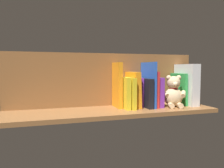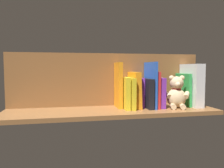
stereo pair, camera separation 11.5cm
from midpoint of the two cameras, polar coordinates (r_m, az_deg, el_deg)
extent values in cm
cube|color=brown|center=(116.85, -2.84, -7.23)|extent=(112.74, 29.79, 2.20)
cube|color=brown|center=(127.02, -4.27, 1.15)|extent=(112.74, 1.50, 30.67)
cube|color=silver|center=(136.59, 16.75, -0.11)|extent=(5.31, 18.66, 24.43)
cube|color=green|center=(135.99, 14.90, -1.27)|extent=(2.34, 15.51, 18.91)
ellipsoid|color=#D1B284|center=(127.65, 13.41, -3.38)|extent=(12.68, 11.96, 10.94)
sphere|color=#D1B284|center=(126.84, 13.47, 0.33)|extent=(7.52, 7.52, 7.52)
sphere|color=#D1B284|center=(127.37, 14.73, 1.60)|extent=(2.91, 2.91, 2.91)
sphere|color=#D1B284|center=(126.07, 12.25, 1.61)|extent=(2.91, 2.91, 2.91)
sphere|color=beige|center=(123.78, 13.81, -0.03)|extent=(2.91, 2.91, 2.91)
cylinder|color=#D1B284|center=(127.40, 15.84, -2.57)|extent=(5.29, 5.83, 4.05)
cylinder|color=#D1B284|center=(125.00, 11.25, -2.62)|extent=(2.82, 5.49, 4.05)
cylinder|color=#D1B284|center=(124.38, 14.98, -5.48)|extent=(3.99, 4.78, 2.91)
cylinder|color=#D1B284|center=(123.22, 12.75, -5.53)|extent=(3.99, 4.78, 2.91)
torus|color=red|center=(127.07, 13.45, -1.01)|extent=(6.25, 6.25, 0.85)
cube|color=purple|center=(127.62, 8.76, -2.01)|extent=(2.89, 16.75, 16.73)
cube|color=red|center=(125.93, 7.70, -1.30)|extent=(1.54, 17.50, 20.13)
cube|color=blue|center=(124.62, 6.97, -0.13)|extent=(1.23, 18.13, 25.44)
cube|color=black|center=(123.92, 5.90, -2.27)|extent=(2.72, 18.40, 16.27)
cube|color=purple|center=(125.31, 4.12, -2.12)|extent=(2.29, 12.86, 16.60)
cube|color=orange|center=(122.51, 2.96, -1.48)|extent=(3.96, 16.02, 19.98)
cube|color=yellow|center=(120.53, 1.66, -2.29)|extent=(2.30, 18.27, 16.89)
cube|color=yellow|center=(120.00, 0.29, -2.27)|extent=(2.39, 17.47, 17.05)
cube|color=orange|center=(121.11, -1.34, -0.27)|extent=(2.23, 12.63, 25.23)
camera|label=1|loc=(0.06, -92.86, -0.21)|focal=34.69mm
camera|label=2|loc=(0.06, 87.14, 0.21)|focal=34.69mm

